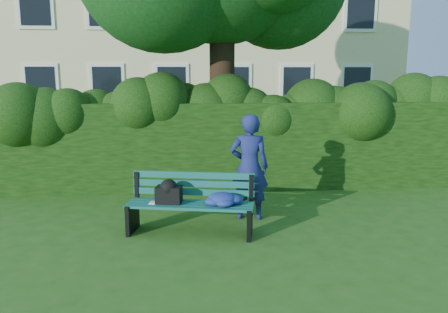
{
  "coord_description": "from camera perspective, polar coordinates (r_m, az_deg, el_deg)",
  "views": [
    {
      "loc": [
        -0.62,
        -6.84,
        2.33
      ],
      "look_at": [
        0.0,
        0.6,
        0.95
      ],
      "focal_mm": 35.0,
      "sensor_mm": 36.0,
      "label": 1
    }
  ],
  "objects": [
    {
      "name": "ground",
      "position": [
        7.25,
        0.4,
        -8.26
      ],
      "size": [
        80.0,
        80.0,
        0.0
      ],
      "primitive_type": "plane",
      "color": "#285A18",
      "rests_on": "ground"
    },
    {
      "name": "man_reading",
      "position": [
        7.12,
        3.3,
        -1.37
      ],
      "size": [
        0.69,
        0.51,
        1.74
      ],
      "primitive_type": "imported",
      "rotation": [
        0.0,
        0.0,
        2.99
      ],
      "color": "navy",
      "rests_on": "ground"
    },
    {
      "name": "park_bench",
      "position": [
        6.53,
        -3.79,
        -5.83
      ],
      "size": [
        1.95,
        0.92,
        0.89
      ],
      "rotation": [
        0.0,
        0.0,
        -0.2
      ],
      "color": "#115648",
      "rests_on": "ground"
    },
    {
      "name": "hedge",
      "position": [
        9.17,
        -0.83,
        1.5
      ],
      "size": [
        10.0,
        1.0,
        1.8
      ],
      "color": "black",
      "rests_on": "ground"
    }
  ]
}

